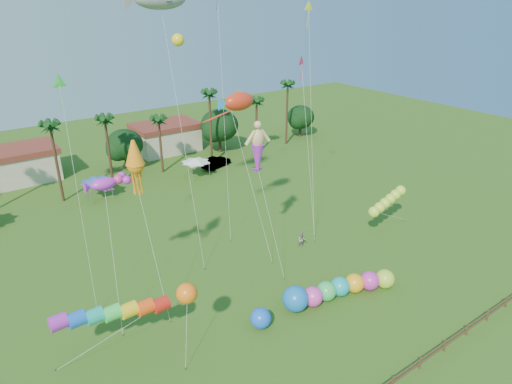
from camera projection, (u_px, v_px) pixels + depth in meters
ground at (330, 338)px, 35.73m from camera, size 160.00×160.00×0.00m
tree_line at (143, 142)px, 68.61m from camera, size 69.46×8.91×11.00m
buildings_row at (89, 154)px, 70.42m from camera, size 35.00×7.00×4.00m
tent_row at (98, 181)px, 58.41m from camera, size 31.00×4.00×0.60m
fence at (393, 381)px, 31.03m from camera, size 36.12×0.12×1.00m
car_b at (216, 162)px, 70.44m from camera, size 5.30×3.18×1.65m
spectator_b at (302, 240)px, 48.23m from camera, size 1.06×1.03×1.72m
caterpillar_inflatable at (335, 289)px, 40.07m from camera, size 11.02×4.53×2.27m
blue_ball at (261, 318)px, 36.65m from camera, size 1.71×1.71×1.71m
rainbow_tube at (135, 315)px, 33.17m from camera, size 9.87×2.75×3.94m
green_worm at (374, 212)px, 49.00m from camera, size 10.41×1.86×3.95m
orange_ball_kite at (187, 293)px, 31.88m from camera, size 2.03×2.04×6.34m
merman_kite at (258, 151)px, 41.81m from camera, size 2.26×5.36×13.93m
fish_kite at (239, 101)px, 43.73m from camera, size 5.00×6.92×16.29m
squid_kite at (136, 166)px, 35.40m from camera, size 1.53×4.79×14.69m
lobster_kite at (104, 184)px, 35.36m from camera, size 3.68×5.37×11.96m
delta_kite_red at (302, 64)px, 47.42m from camera, size 1.80×5.03×18.96m
delta_kite_yellow at (309, 12)px, 44.65m from camera, size 2.51×4.84×24.18m
delta_kite_green at (60, 85)px, 34.51m from camera, size 1.70×4.25×19.33m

